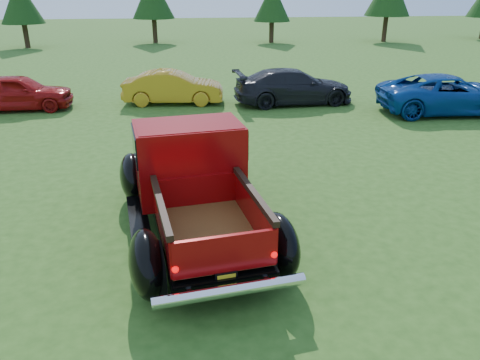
{
  "coord_description": "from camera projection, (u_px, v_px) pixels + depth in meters",
  "views": [
    {
      "loc": [
        -1.21,
        -7.38,
        4.22
      ],
      "look_at": [
        -0.25,
        0.2,
        1.02
      ],
      "focal_mm": 35.0,
      "sensor_mm": 36.0,
      "label": 1
    }
  ],
  "objects": [
    {
      "name": "ground",
      "position": [
        255.0,
        235.0,
        8.53
      ],
      "size": [
        120.0,
        120.0,
        0.0
      ],
      "primitive_type": "plane",
      "color": "#2A4E16",
      "rests_on": "ground"
    },
    {
      "name": "tree_west",
      "position": [
        20.0,
        2.0,
        32.46
      ],
      "size": [
        2.94,
        2.94,
        4.6
      ],
      "color": "#332114",
      "rests_on": "ground"
    },
    {
      "name": "tree_mid_right",
      "position": [
        272.0,
        2.0,
        35.52
      ],
      "size": [
        2.82,
        2.82,
        4.4
      ],
      "color": "#332114",
      "rests_on": "ground"
    },
    {
      "name": "pickup_truck",
      "position": [
        190.0,
        177.0,
        8.62
      ],
      "size": [
        3.1,
        5.52,
        1.96
      ],
      "rotation": [
        0.0,
        0.0,
        0.14
      ],
      "color": "black",
      "rests_on": "ground"
    },
    {
      "name": "show_car_red",
      "position": [
        18.0,
        92.0,
        16.8
      ],
      "size": [
        3.78,
        1.57,
        1.28
      ],
      "primitive_type": "imported",
      "rotation": [
        0.0,
        0.0,
        1.59
      ],
      "color": "#9C0F0E",
      "rests_on": "ground"
    },
    {
      "name": "show_car_yellow",
      "position": [
        173.0,
        87.0,
        17.71
      ],
      "size": [
        3.85,
        1.63,
        1.23
      ],
      "primitive_type": "imported",
      "rotation": [
        0.0,
        0.0,
        1.48
      ],
      "color": "#C08719",
      "rests_on": "ground"
    },
    {
      "name": "show_car_grey",
      "position": [
        293.0,
        86.0,
        17.69
      ],
      "size": [
        4.6,
        2.13,
        1.3
      ],
      "primitive_type": "imported",
      "rotation": [
        0.0,
        0.0,
        1.64
      ],
      "color": "black",
      "rests_on": "ground"
    },
    {
      "name": "show_car_blue",
      "position": [
        449.0,
        94.0,
        16.37
      ],
      "size": [
        4.94,
        2.5,
        1.34
      ],
      "primitive_type": "imported",
      "rotation": [
        0.0,
        0.0,
        1.51
      ],
      "color": "navy",
      "rests_on": "ground"
    }
  ]
}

